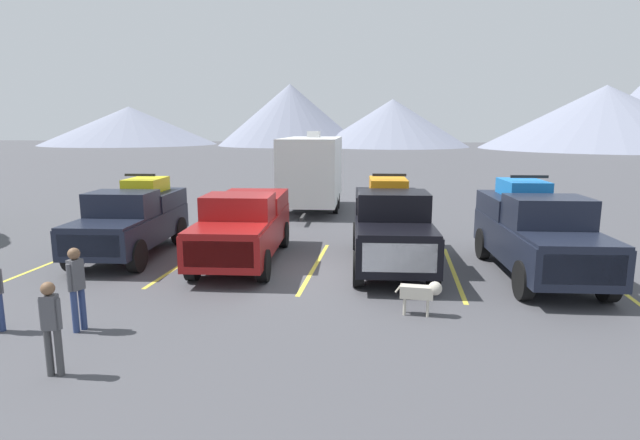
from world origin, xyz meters
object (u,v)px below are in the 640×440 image
object	(u,v)px
person_a	(51,322)
person_b	(76,284)
pickup_truck_c	(390,224)
pickup_truck_b	(244,225)
dog	(423,292)
pickup_truck_d	(536,230)
camper_trailer_a	(312,169)
pickup_truck_a	(133,218)

from	to	relation	value
person_a	person_b	world-z (taller)	person_b
pickup_truck_c	person_b	xyz separation A→B (m)	(-6.08, -5.99, -0.24)
pickup_truck_b	dog	world-z (taller)	pickup_truck_b
pickup_truck_c	dog	xyz separation A→B (m)	(0.76, -4.11, -0.70)
pickup_truck_d	camper_trailer_a	xyz separation A→B (m)	(-7.81, 9.90, 0.76)
pickup_truck_b	pickup_truck_a	bearing A→B (deg)	176.60
pickup_truck_d	person_a	xyz separation A→B (m)	(-9.29, -7.28, -0.32)
dog	pickup_truck_c	bearing A→B (deg)	100.42
person_a	pickup_truck_a	bearing A→B (deg)	109.39
pickup_truck_a	pickup_truck_b	bearing A→B (deg)	-3.40
pickup_truck_b	pickup_truck_d	world-z (taller)	pickup_truck_d
pickup_truck_b	dog	xyz separation A→B (m)	(5.14, -3.91, -0.58)
pickup_truck_a	dog	size ratio (longest dim) A/B	5.33
person_a	dog	world-z (taller)	person_a
pickup_truck_b	person_a	size ratio (longest dim) A/B	3.71
person_a	pickup_truck_b	bearing A→B (deg)	82.75
pickup_truck_b	camper_trailer_a	world-z (taller)	camper_trailer_a
pickup_truck_c	dog	bearing A→B (deg)	-79.58
pickup_truck_b	camper_trailer_a	xyz separation A→B (m)	(0.52, 9.60, 0.89)
person_a	dog	distance (m)	7.13
pickup_truck_a	pickup_truck_d	distance (m)	12.05
pickup_truck_d	dog	distance (m)	4.87
pickup_truck_b	person_a	world-z (taller)	pickup_truck_b
pickup_truck_a	pickup_truck_c	world-z (taller)	pickup_truck_c
pickup_truck_c	camper_trailer_a	distance (m)	10.19
pickup_truck_c	pickup_truck_a	bearing A→B (deg)	179.85
pickup_truck_a	dog	xyz separation A→B (m)	(8.85, -4.13, -0.64)
pickup_truck_a	person_b	bearing A→B (deg)	-71.46
pickup_truck_d	person_a	world-z (taller)	pickup_truck_d
pickup_truck_a	person_a	size ratio (longest dim) A/B	3.34
pickup_truck_d	person_b	bearing A→B (deg)	-151.30
pickup_truck_d	person_b	size ratio (longest dim) A/B	3.40
pickup_truck_b	person_b	bearing A→B (deg)	-106.31
pickup_truck_d	dog	world-z (taller)	pickup_truck_d
pickup_truck_a	pickup_truck_b	size ratio (longest dim) A/B	0.90
pickup_truck_d	pickup_truck_b	bearing A→B (deg)	177.94
pickup_truck_b	person_b	xyz separation A→B (m)	(-1.69, -5.79, -0.13)
pickup_truck_a	person_a	xyz separation A→B (m)	(2.74, -7.79, -0.24)
pickup_truck_d	dog	xyz separation A→B (m)	(-3.19, -3.61, -0.72)
pickup_truck_d	camper_trailer_a	size ratio (longest dim) A/B	0.79
pickup_truck_c	dog	world-z (taller)	pickup_truck_c
camper_trailer_a	person_b	size ratio (longest dim) A/B	4.30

